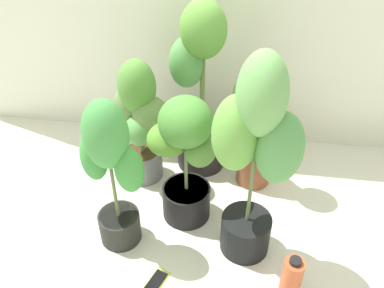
{
  "coord_description": "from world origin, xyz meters",
  "views": [
    {
      "loc": [
        0.25,
        -1.34,
        1.57
      ],
      "look_at": [
        0.03,
        0.22,
        0.38
      ],
      "focal_mm": 37.61,
      "sensor_mm": 36.0,
      "label": 1
    }
  ],
  "objects": [
    {
      "name": "ground_plane",
      "position": [
        0.0,
        0.0,
        0.0
      ],
      "size": [
        8.0,
        8.0,
        0.0
      ],
      "primitive_type": "plane",
      "color": "silver",
      "rests_on": "ground"
    },
    {
      "name": "potted_plant_front_right",
      "position": [
        0.32,
        -0.06,
        0.57
      ],
      "size": [
        0.37,
        0.27,
        1.01
      ],
      "color": "black",
      "rests_on": "ground"
    },
    {
      "name": "potted_plant_center",
      "position": [
        0.01,
        0.12,
        0.39
      ],
      "size": [
        0.38,
        0.32,
        0.7
      ],
      "color": "black",
      "rests_on": "ground"
    },
    {
      "name": "potted_plant_back_right",
      "position": [
        0.33,
        0.43,
        0.43
      ],
      "size": [
        0.3,
        0.25,
        0.8
      ],
      "color": "brown",
      "rests_on": "ground"
    },
    {
      "name": "potted_plant_front_left",
      "position": [
        -0.28,
        -0.09,
        0.44
      ],
      "size": [
        0.33,
        0.25,
        0.78
      ],
      "color": "#262724",
      "rests_on": "ground"
    },
    {
      "name": "potted_plant_back_left",
      "position": [
        -0.27,
        0.38,
        0.39
      ],
      "size": [
        0.36,
        0.28,
        0.73
      ],
      "color": "slate",
      "rests_on": "ground"
    },
    {
      "name": "potted_plant_back_center",
      "position": [
        0.02,
        0.55,
        0.49
      ],
      "size": [
        0.35,
        0.28,
        0.99
      ],
      "color": "#262124",
      "rests_on": "ground"
    },
    {
      "name": "cell_phone",
      "position": [
        -0.06,
        -0.32,
        0.0
      ],
      "size": [
        0.12,
        0.16,
        0.01
      ],
      "rotation": [
        0.0,
        0.0,
        -0.36
      ],
      "color": "#C4C651",
      "rests_on": "ground"
    },
    {
      "name": "nutrient_bottle",
      "position": [
        0.52,
        -0.28,
        0.1
      ],
      "size": [
        0.09,
        0.09,
        0.22
      ],
      "color": "#C1522C",
      "rests_on": "ground"
    }
  ]
}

